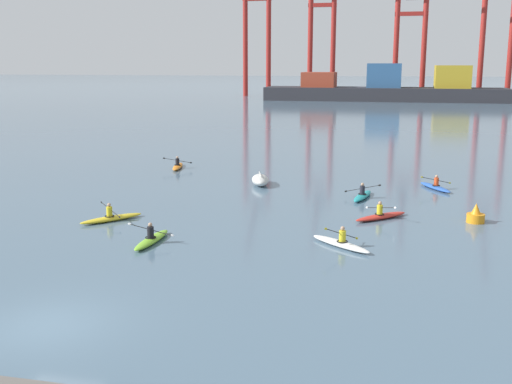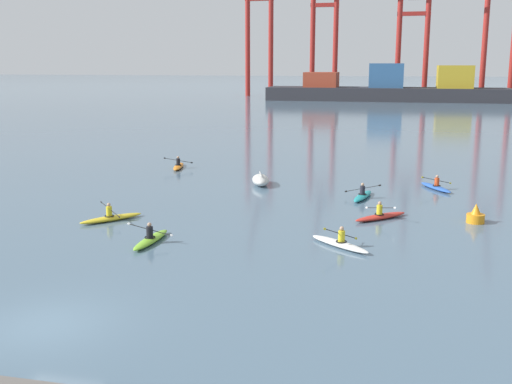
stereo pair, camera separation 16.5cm
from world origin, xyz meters
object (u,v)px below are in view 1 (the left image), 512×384
gantry_crane_west (257,20)px  capsized_dinghy (260,180)px  gantry_crane_east (499,14)px  kayak_orange (178,166)px  gantry_crane_east_mid (411,28)px  kayak_lime (152,239)px  container_barge (386,89)px  channel_buoy (476,216)px  kayak_white (341,243)px  kayak_yellow (111,218)px  gantry_crane_west_mid (322,24)px  kayak_blue (435,187)px  kayak_red (381,216)px  kayak_teal (362,195)px

gantry_crane_west → capsized_dinghy: bearing=-77.0°
gantry_crane_east → kayak_orange: bearing=-109.8°
gantry_crane_east_mid → kayak_lime: (-12.49, -122.96, -15.55)m
gantry_crane_east → container_barge: bearing=-162.0°
gantry_crane_west → channel_buoy: gantry_crane_west is taller
kayak_white → capsized_dinghy: bearing=116.7°
gantry_crane_west → capsized_dinghy: size_ratio=13.63×
gantry_crane_east_mid → kayak_yellow: gantry_crane_east_mid is taller
gantry_crane_west → gantry_crane_east_mid: bearing=-5.6°
kayak_yellow → gantry_crane_west: bearing=99.5°
gantry_crane_west → kayak_yellow: bearing=-80.5°
gantry_crane_west_mid → capsized_dinghy: bearing=-85.0°
gantry_crane_east → kayak_yellow: (-34.33, -117.86, -18.25)m
gantry_crane_east_mid → channel_buoy: size_ratio=33.38×
container_barge → kayak_lime: 113.91m
container_barge → kayak_blue: (5.34, -98.20, -2.40)m
gantry_crane_west_mid → capsized_dinghy: gantry_crane_west_mid is taller
capsized_dinghy → kayak_white: 14.54m
channel_buoy → kayak_yellow: 18.59m
gantry_crane_west → kayak_blue: size_ratio=11.70×
kayak_white → kayak_yellow: size_ratio=1.00×
channel_buoy → kayak_blue: bearing=100.4°
kayak_white → kayak_blue: bearing=71.5°
channel_buoy → kayak_white: kayak_white is taller
kayak_yellow → capsized_dinghy: bearing=64.0°
capsized_dinghy → channel_buoy: 14.68m
gantry_crane_west → gantry_crane_west_mid: bearing=-4.7°
gantry_crane_west_mid → channel_buoy: (22.61, -118.15, -16.77)m
gantry_crane_west_mid → kayak_lime: bearing=-86.4°
gantry_crane_west_mid → kayak_lime: gantry_crane_west_mid is taller
kayak_lime → gantry_crane_east: bearing=75.7°
gantry_crane_west → capsized_dinghy: (25.94, -112.32, -18.03)m
kayak_yellow → kayak_orange: bearing=98.1°
kayak_lime → gantry_crane_east_mid: bearing=84.2°
channel_buoy → kayak_yellow: size_ratio=0.33×
capsized_dinghy → kayak_red: bearing=-42.9°
container_barge → kayak_orange: size_ratio=14.91×
channel_buoy → kayak_white: size_ratio=0.33×
capsized_dinghy → kayak_yellow: (-5.38, -11.03, -0.18)m
kayak_lime → kayak_yellow: same height
gantry_crane_west_mid → kayak_red: (17.89, -118.50, -16.96)m
container_barge → capsized_dinghy: size_ratio=18.33×
gantry_crane_east_mid → gantry_crane_east: gantry_crane_east is taller
gantry_crane_east_mid → kayak_teal: size_ratio=9.67×
kayak_teal → kayak_yellow: 14.88m
kayak_lime → kayak_yellow: (-3.53, 3.22, 0.00)m
capsized_dinghy → kayak_orange: 9.29m
gantry_crane_east_mid → capsized_dinghy: size_ratio=11.89×
container_barge → kayak_white: container_barge is taller
gantry_crane_east → kayak_lime: (-30.80, -121.08, -18.25)m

